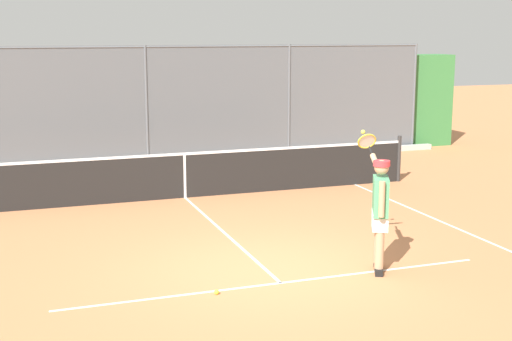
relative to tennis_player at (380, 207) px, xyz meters
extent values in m
plane|color=#C67A4C|center=(1.53, -0.56, -0.96)|extent=(60.00, 60.00, 0.00)
cube|color=white|center=(1.53, 0.02, -0.96)|extent=(6.21, 0.05, 0.01)
cube|color=white|center=(-2.45, -0.49, -0.96)|extent=(0.05, 10.04, 0.01)
cube|color=white|center=(1.53, -2.75, -0.96)|extent=(0.05, 5.52, 0.01)
cylinder|color=#565B60|center=(-6.40, -9.51, 0.58)|extent=(0.07, 0.07, 3.09)
cylinder|color=#565B60|center=(-2.44, -9.51, 0.58)|extent=(0.07, 0.07, 3.09)
cylinder|color=#565B60|center=(1.53, -9.51, 0.58)|extent=(0.07, 0.07, 3.09)
cylinder|color=#565B60|center=(1.53, -9.51, 2.09)|extent=(15.86, 0.05, 0.05)
cube|color=#565B60|center=(1.53, -9.51, 0.58)|extent=(15.86, 0.02, 3.09)
cube|color=#387A3D|center=(1.53, -10.16, 0.41)|extent=(18.86, 0.90, 2.75)
cube|color=#ADADA8|center=(1.53, -9.33, -0.89)|extent=(16.86, 0.18, 0.15)
cylinder|color=#2D2D2D|center=(-3.58, -5.51, -0.43)|extent=(0.09, 0.09, 1.07)
cube|color=black|center=(1.53, -5.51, -0.51)|extent=(10.13, 0.02, 0.91)
cube|color=white|center=(1.53, -5.51, -0.03)|extent=(10.13, 0.04, 0.05)
cube|color=white|center=(1.53, -5.51, -0.51)|extent=(0.05, 0.04, 0.91)
cube|color=black|center=(0.06, 0.14, -0.92)|extent=(0.21, 0.28, 0.09)
cylinder|color=tan|center=(0.06, 0.14, -0.49)|extent=(0.13, 0.13, 0.76)
cube|color=black|center=(-0.05, -0.10, -0.92)|extent=(0.21, 0.28, 0.09)
cylinder|color=tan|center=(-0.05, -0.10, -0.49)|extent=(0.13, 0.13, 0.76)
cube|color=white|center=(0.00, 0.02, -0.19)|extent=(0.37, 0.45, 0.26)
cube|color=#4C9E6B|center=(0.00, 0.02, 0.16)|extent=(0.39, 0.51, 0.55)
cylinder|color=tan|center=(0.13, 0.28, 0.18)|extent=(0.08, 0.08, 0.50)
cylinder|color=tan|center=(-0.14, -0.40, 0.54)|extent=(0.14, 0.38, 0.29)
sphere|color=tan|center=(0.00, 0.02, 0.58)|extent=(0.21, 0.21, 0.21)
cylinder|color=red|center=(0.00, 0.02, 0.64)|extent=(0.32, 0.32, 0.08)
cube|color=red|center=(-0.05, -0.08, 0.61)|extent=(0.24, 0.25, 0.02)
cylinder|color=black|center=(-0.18, -0.63, 0.70)|extent=(0.06, 0.17, 0.13)
torus|color=gold|center=(-0.20, -0.82, 0.82)|extent=(0.32, 0.22, 0.26)
cylinder|color=silver|center=(-0.20, -0.82, 0.82)|extent=(0.27, 0.17, 0.21)
sphere|color=#D6E042|center=(-0.23, -1.00, 0.94)|extent=(0.07, 0.07, 0.07)
sphere|color=#CCDB33|center=(2.49, 0.14, -0.93)|extent=(0.07, 0.07, 0.07)
camera|label=1|loc=(4.99, 8.82, 2.47)|focal=50.25mm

